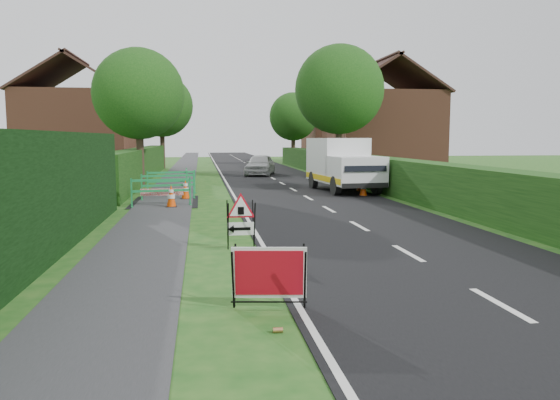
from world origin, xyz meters
TOP-DOWN VIEW (x-y plane):
  - ground at (0.00, 0.00)m, footprint 120.00×120.00m
  - road_surface at (2.50, 35.00)m, footprint 6.00×90.00m
  - footpath at (-3.00, 35.00)m, footprint 2.00×90.00m
  - hedge_west_near at (-5.00, 0.00)m, footprint 1.10×18.00m
  - hedge_west_far at (-5.00, 22.00)m, footprint 1.00×24.00m
  - hedge_east at (6.50, 16.00)m, footprint 1.20×50.00m
  - house_west at (-10.00, 30.00)m, footprint 7.50×7.40m
  - house_east_a at (11.00, 28.00)m, footprint 7.50×7.40m
  - house_east_b at (12.00, 42.00)m, footprint 7.50×7.40m
  - tree_nw at (-4.60, 18.00)m, footprint 4.40×4.40m
  - tree_ne at (6.40, 22.00)m, footprint 5.20×5.20m
  - tree_fw at (-4.60, 34.00)m, footprint 4.80×4.80m
  - tree_fe at (6.40, 38.00)m, footprint 4.20×4.20m
  - red_rect_sign at (-0.77, -2.18)m, footprint 1.09×0.76m
  - triangle_sign at (-0.89, 1.89)m, footprint 0.70×0.70m
  - works_van at (4.57, 14.20)m, footprint 2.45×5.33m
  - traffic_cone_0 at (4.86, 11.92)m, footprint 0.38×0.38m
  - traffic_cone_1 at (5.27, 13.70)m, footprint 0.38×0.38m
  - traffic_cone_2 at (5.19, 16.50)m, footprint 0.38×0.38m
  - traffic_cone_3 at (-2.70, 9.41)m, footprint 0.38×0.38m
  - traffic_cone_4 at (-2.28, 11.88)m, footprint 0.38×0.38m
  - ped_barrier_0 at (-3.05, 9.74)m, footprint 2.09×0.73m
  - ped_barrier_1 at (-2.94, 11.92)m, footprint 2.09×0.75m
  - ped_barrier_2 at (-2.92, 13.97)m, footprint 2.08×0.86m
  - ped_barrier_3 at (-2.30, 14.86)m, footprint 0.42×2.07m
  - redwhite_plank at (-3.06, 10.28)m, footprint 1.50×0.12m
  - litter_can at (-0.78, -3.12)m, footprint 0.12×0.07m
  - hatchback_car at (2.07, 25.07)m, footprint 2.54×4.25m

SIDE VIEW (x-z plane):
  - ground at x=0.00m, z-range 0.00..0.00m
  - hedge_west_near at x=-5.00m, z-range -1.25..1.25m
  - hedge_west_far at x=-5.00m, z-range -0.90..0.90m
  - hedge_east at x=6.50m, z-range -0.75..0.75m
  - redwhite_plank at x=-3.06m, z-range -0.12..0.12m
  - litter_can at x=-0.78m, z-range -0.03..0.03m
  - road_surface at x=2.50m, z-range -0.01..0.01m
  - footpath at x=-3.00m, z-range -0.01..0.02m
  - traffic_cone_0 at x=4.86m, z-range 0.00..0.79m
  - traffic_cone_1 at x=5.27m, z-range 0.00..0.79m
  - traffic_cone_2 at x=5.19m, z-range 0.00..0.79m
  - traffic_cone_3 at x=-2.70m, z-range 0.00..0.79m
  - traffic_cone_4 at x=-2.28m, z-range 0.00..0.79m
  - red_rect_sign at x=-0.77m, z-range 0.07..0.93m
  - ped_barrier_0 at x=-3.05m, z-range 0.13..1.13m
  - ped_barrier_1 at x=-2.94m, z-range 0.13..1.13m
  - ped_barrier_2 at x=-2.92m, z-range 0.13..1.13m
  - ped_barrier_3 at x=-2.30m, z-range 0.13..1.13m
  - hatchback_car at x=2.07m, z-range 0.00..1.35m
  - triangle_sign at x=-0.89m, z-range 0.20..1.22m
  - works_van at x=4.57m, z-range 0.07..2.43m
  - house_west at x=-10.00m, z-range -1.04..6.84m
  - house_east_a at x=11.00m, z-range -1.04..6.84m
  - house_east_b at x=12.00m, z-range -1.04..6.84m
  - tree_fe at x=6.40m, z-range 1.05..7.39m
  - tree_nw at x=-4.60m, z-range 1.13..7.83m
  - tree_fw at x=-4.60m, z-range 1.21..8.45m
  - tree_ne at x=6.40m, z-range 1.28..9.07m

